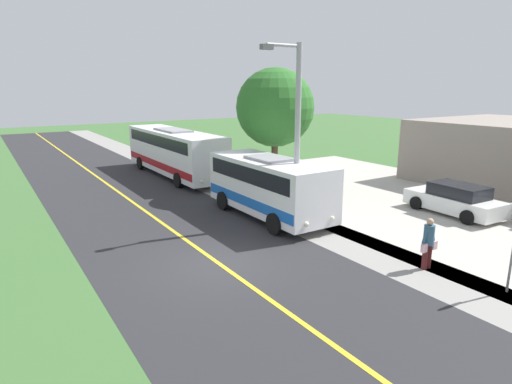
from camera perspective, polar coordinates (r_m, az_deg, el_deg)
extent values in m
plane|color=#3D6633|center=(14.81, -5.07, -9.42)|extent=(120.00, 120.00, 0.00)
cube|color=#28282B|center=(14.81, -5.07, -9.41)|extent=(8.00, 100.00, 0.01)
cube|color=gray|center=(17.66, 10.06, -5.66)|extent=(2.40, 100.00, 0.01)
cube|color=#B2ADA3|center=(21.58, 29.92, -3.73)|extent=(14.00, 36.00, 0.01)
cube|color=gold|center=(14.81, -5.07, -9.39)|extent=(0.16, 100.00, 0.00)
cube|color=white|center=(19.43, 1.76, 0.97)|extent=(2.43, 6.94, 2.31)
cube|color=blue|center=(19.58, 1.74, -0.76)|extent=(2.47, 6.80, 0.44)
cube|color=black|center=(19.31, 1.77, 2.72)|extent=(2.47, 6.24, 0.70)
cube|color=gray|center=(19.20, 1.78, 4.51)|extent=(1.46, 2.08, 0.12)
cylinder|color=black|center=(18.80, 8.53, -2.96)|extent=(0.25, 0.90, 0.90)
cylinder|color=black|center=(17.35, 2.48, -4.25)|extent=(0.25, 0.90, 0.90)
cylinder|color=black|center=(22.07, 1.15, -0.27)|extent=(0.25, 0.90, 0.90)
cylinder|color=black|center=(20.85, -4.39, -1.16)|extent=(0.25, 0.90, 0.90)
sphere|color=#F2EACC|center=(17.43, 10.12, -3.51)|extent=(0.20, 0.20, 0.20)
sphere|color=#F2EACC|center=(16.58, 6.72, -4.30)|extent=(0.20, 0.20, 0.20)
cube|color=white|center=(29.13, -10.86, 5.40)|extent=(2.47, 11.19, 2.65)
cube|color=maroon|center=(29.25, -10.80, 3.90)|extent=(2.51, 10.96, 0.44)
cube|color=black|center=(29.03, -10.93, 6.91)|extent=(2.51, 10.07, 0.70)
cube|color=gray|center=(28.97, -10.99, 8.11)|extent=(1.48, 3.36, 0.12)
cylinder|color=black|center=(26.75, -5.46, 2.18)|extent=(0.25, 0.90, 0.90)
cylinder|color=black|center=(25.73, -10.34, 1.55)|extent=(0.25, 0.90, 0.90)
cylinder|color=black|center=(32.96, -11.08, 4.20)|extent=(0.25, 0.90, 0.90)
cylinder|color=black|center=(32.13, -15.17, 3.73)|extent=(0.25, 0.90, 0.90)
sphere|color=#F2EACC|center=(24.59, -4.29, 1.76)|extent=(0.20, 0.20, 0.20)
sphere|color=#F2EACC|center=(23.98, -7.14, 1.38)|extent=(0.20, 0.20, 0.20)
cylinder|color=#4C1919|center=(15.35, 22.01, -7.89)|extent=(0.18, 0.18, 0.84)
cylinder|color=#4C1919|center=(15.19, 21.57, -8.07)|extent=(0.18, 0.18, 0.84)
cylinder|color=#335972|center=(15.02, 22.05, -5.31)|extent=(0.34, 0.34, 0.66)
sphere|color=tan|center=(14.88, 22.20, -3.68)|extent=(0.23, 0.23, 0.23)
cylinder|color=#335972|center=(15.15, 22.46, -5.05)|extent=(0.28, 0.10, 0.60)
cube|color=beige|center=(15.32, 22.64, -6.52)|extent=(0.20, 0.12, 0.28)
cylinder|color=#335972|center=(14.86, 21.65, -5.33)|extent=(0.28, 0.10, 0.60)
cube|color=beige|center=(14.91, 21.49, -6.96)|extent=(0.20, 0.12, 0.28)
cylinder|color=slate|center=(14.41, 30.93, -7.42)|extent=(0.07, 0.07, 2.20)
cylinder|color=#9E9EA3|center=(18.25, 5.54, 7.33)|extent=(0.24, 0.24, 7.56)
cylinder|color=#9E9EA3|center=(17.72, 3.69, 18.93)|extent=(1.60, 0.14, 0.14)
cube|color=#59595B|center=(17.24, 1.43, 18.76)|extent=(0.50, 0.24, 0.20)
cube|color=white|center=(22.16, 24.81, -1.31)|extent=(2.03, 4.49, 0.70)
cube|color=black|center=(21.91, 25.40, 0.18)|extent=(1.66, 2.50, 0.57)
cylinder|color=black|center=(22.30, 20.57, -1.37)|extent=(0.25, 0.65, 0.64)
cylinder|color=black|center=(23.69, 23.36, -0.77)|extent=(0.25, 0.65, 0.64)
cylinder|color=black|center=(20.76, 26.34, -3.04)|extent=(0.25, 0.65, 0.64)
cylinder|color=black|center=(22.24, 28.94, -2.28)|extent=(0.25, 0.65, 0.64)
cylinder|color=brown|center=(23.96, 2.48, 3.60)|extent=(0.36, 0.36, 3.15)
sphere|color=#2D6B28|center=(23.60, 2.56, 11.18)|extent=(4.24, 4.24, 4.24)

